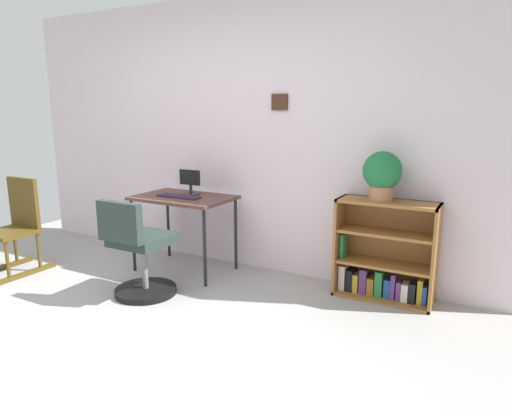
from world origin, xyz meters
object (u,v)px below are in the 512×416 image
Objects in this scene: keyboard at (179,196)px; office_chair at (139,254)px; desk at (184,203)px; rocking_chair at (16,225)px; bookshelf_low at (385,256)px; potted_plant_on_shelf at (382,174)px; monitor at (190,183)px.

keyboard is 0.75m from office_chair.
rocking_chair is (-1.40, -0.80, -0.21)m from desk.
bookshelf_low is at bearing 28.45° from office_chair.
rocking_chair is at bearing -152.12° from keyboard.
potted_plant_on_shelf is (1.74, 0.92, 0.68)m from office_chair.
potted_plant_on_shelf reaches higher than monitor.
bookshelf_low is at bearing 47.92° from potted_plant_on_shelf.
keyboard is 1.86m from potted_plant_on_shelf.
office_chair is 2.08m from potted_plant_on_shelf.
office_chair is 1.02× the size of bookshelf_low.
office_chair is at bearing -83.58° from keyboard.
rocking_chair is (-1.42, -0.88, -0.40)m from monitor.
keyboard is (-0.03, -0.14, -0.11)m from monitor.
rocking_chair is at bearing -176.33° from office_chair.
monitor is at bearing 79.30° from keyboard.
office_chair is at bearing -151.55° from bookshelf_low.
keyboard is at bearing -170.02° from bookshelf_low.
rocking_chair reaches higher than keyboard.
monitor is at bearing -174.32° from bookshelf_low.
potted_plant_on_shelf reaches higher than keyboard.
bookshelf_low is at bearing 5.68° from monitor.
monitor is 0.62× the size of potted_plant_on_shelf.
desk is at bearing 95.37° from office_chair.
monitor is 0.57× the size of keyboard.
rocking_chair is at bearing -162.50° from potted_plant_on_shelf.
rocking_chair reaches higher than office_chair.
potted_plant_on_shelf is at bearing -132.08° from bookshelf_low.
keyboard is at bearing 27.88° from rocking_chair.
office_chair reaches higher than keyboard.
desk is 2.13× the size of keyboard.
rocking_chair is 1.09× the size of bookshelf_low.
bookshelf_low is (1.86, 0.33, -0.39)m from keyboard.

